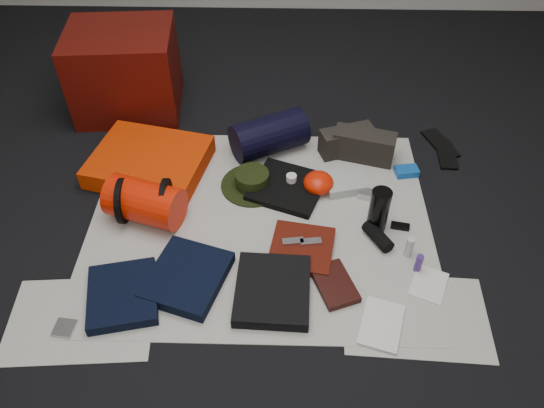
{
  "coord_description": "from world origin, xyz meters",
  "views": [
    {
      "loc": [
        0.1,
        -1.7,
        1.85
      ],
      "look_at": [
        0.06,
        0.02,
        0.1
      ],
      "focal_mm": 35.0,
      "sensor_mm": 36.0,
      "label": 1
    }
  ],
  "objects_px": {
    "sleeping_pad": "(150,162)",
    "compact_camera": "(367,194)",
    "navy_duffel": "(269,135)",
    "water_bottle": "(379,210)",
    "paperback_book": "(334,284)",
    "stuff_sack": "(145,202)",
    "red_cabinet": "(125,71)"
  },
  "relations": [
    {
      "from": "sleeping_pad",
      "to": "compact_camera",
      "type": "relative_size",
      "value": 6.02
    },
    {
      "from": "navy_duffel",
      "to": "compact_camera",
      "type": "bearing_deg",
      "value": -63.18
    },
    {
      "from": "water_bottle",
      "to": "paperback_book",
      "type": "xyz_separation_m",
      "value": [
        -0.21,
        -0.34,
        -0.1
      ]
    },
    {
      "from": "sleeping_pad",
      "to": "navy_duffel",
      "type": "height_order",
      "value": "navy_duffel"
    },
    {
      "from": "stuff_sack",
      "to": "paperback_book",
      "type": "bearing_deg",
      "value": -24.0
    },
    {
      "from": "stuff_sack",
      "to": "paperback_book",
      "type": "xyz_separation_m",
      "value": [
        0.86,
        -0.38,
        -0.09
      ]
    },
    {
      "from": "sleeping_pad",
      "to": "paperback_book",
      "type": "relative_size",
      "value": 2.51
    },
    {
      "from": "stuff_sack",
      "to": "compact_camera",
      "type": "height_order",
      "value": "stuff_sack"
    },
    {
      "from": "stuff_sack",
      "to": "red_cabinet",
      "type": "bearing_deg",
      "value": 106.34
    },
    {
      "from": "water_bottle",
      "to": "paperback_book",
      "type": "height_order",
      "value": "water_bottle"
    },
    {
      "from": "red_cabinet",
      "to": "stuff_sack",
      "type": "bearing_deg",
      "value": -78.45
    },
    {
      "from": "navy_duffel",
      "to": "compact_camera",
      "type": "height_order",
      "value": "navy_duffel"
    },
    {
      "from": "navy_duffel",
      "to": "stuff_sack",
      "type": "bearing_deg",
      "value": -165.13
    },
    {
      "from": "sleeping_pad",
      "to": "water_bottle",
      "type": "relative_size",
      "value": 2.43
    },
    {
      "from": "navy_duffel",
      "to": "compact_camera",
      "type": "distance_m",
      "value": 0.61
    },
    {
      "from": "water_bottle",
      "to": "red_cabinet",
      "type": "bearing_deg",
      "value": 144.62
    },
    {
      "from": "sleeping_pad",
      "to": "compact_camera",
      "type": "bearing_deg",
      "value": -9.33
    },
    {
      "from": "navy_duffel",
      "to": "paperback_book",
      "type": "distance_m",
      "value": 0.95
    },
    {
      "from": "sleeping_pad",
      "to": "compact_camera",
      "type": "xyz_separation_m",
      "value": [
        1.11,
        -0.18,
        -0.03
      ]
    },
    {
      "from": "navy_duffel",
      "to": "red_cabinet",
      "type": "bearing_deg",
      "value": 126.93
    },
    {
      "from": "water_bottle",
      "to": "stuff_sack",
      "type": "bearing_deg",
      "value": 177.76
    },
    {
      "from": "water_bottle",
      "to": "sleeping_pad",
      "type": "bearing_deg",
      "value": 161.15
    },
    {
      "from": "red_cabinet",
      "to": "compact_camera",
      "type": "distance_m",
      "value": 1.54
    },
    {
      "from": "stuff_sack",
      "to": "compact_camera",
      "type": "bearing_deg",
      "value": 8.63
    },
    {
      "from": "red_cabinet",
      "to": "sleeping_pad",
      "type": "xyz_separation_m",
      "value": [
        0.22,
        -0.57,
        -0.18
      ]
    },
    {
      "from": "stuff_sack",
      "to": "compact_camera",
      "type": "relative_size",
      "value": 3.72
    },
    {
      "from": "compact_camera",
      "to": "water_bottle",
      "type": "bearing_deg",
      "value": -68.52
    },
    {
      "from": "red_cabinet",
      "to": "paperback_book",
      "type": "bearing_deg",
      "value": -53.69
    },
    {
      "from": "water_bottle",
      "to": "compact_camera",
      "type": "xyz_separation_m",
      "value": [
        -0.02,
        0.2,
        -0.1
      ]
    },
    {
      "from": "red_cabinet",
      "to": "stuff_sack",
      "type": "distance_m",
      "value": 0.96
    },
    {
      "from": "sleeping_pad",
      "to": "paperback_book",
      "type": "xyz_separation_m",
      "value": [
        0.91,
        -0.73,
        -0.04
      ]
    },
    {
      "from": "navy_duffel",
      "to": "paperback_book",
      "type": "relative_size",
      "value": 1.76
    }
  ]
}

